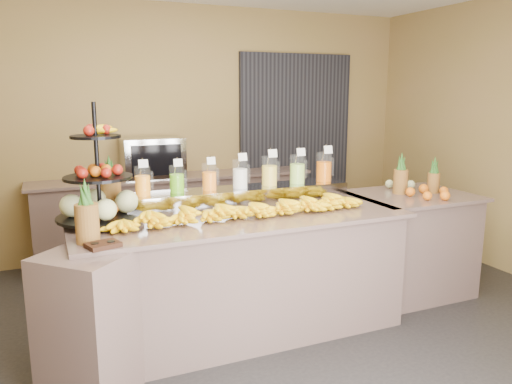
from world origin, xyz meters
TOP-DOWN VIEW (x-y plane):
  - ground at (0.00, 0.00)m, footprint 6.00×6.00m
  - room_envelope at (0.19, 0.79)m, footprint 6.04×5.02m
  - buffet_counter at (-0.12, 0.26)m, footprint 2.75×1.25m
  - right_counter at (1.70, 0.40)m, footprint 1.08×0.88m
  - back_ledge at (0.00, 2.25)m, footprint 3.10×0.55m
  - pitcher_tray at (0.11, 0.58)m, footprint 1.85×0.30m
  - juice_pitcher_orange_a at (-0.67, 0.58)m, footprint 0.12×0.12m
  - juice_pitcher_green at (-0.41, 0.58)m, footprint 0.11×0.12m
  - juice_pitcher_orange_b at (-0.15, 0.58)m, footprint 0.12×0.12m
  - juice_pitcher_milk at (0.11, 0.58)m, footprint 0.12×0.13m
  - juice_pitcher_lemon at (0.37, 0.58)m, footprint 0.13×0.14m
  - juice_pitcher_lime at (0.63, 0.58)m, footprint 0.13×0.13m
  - juice_pitcher_orange_c at (0.89, 0.58)m, footprint 0.13×0.14m
  - banana_heap at (0.03, 0.22)m, footprint 2.01×0.18m
  - fruit_stand at (-0.96, 0.46)m, footprint 0.60×0.60m
  - condiment_caddy at (-1.05, -0.12)m, footprint 0.22×0.19m
  - pineapple_left_a at (-1.12, 0.01)m, footprint 0.14×0.14m
  - pineapple_left_b at (-0.89, 0.70)m, footprint 0.16×0.16m
  - right_fruit_pile at (1.76, 0.33)m, footprint 0.42×0.40m
  - oven_warmer at (-0.26, 2.25)m, footprint 0.65×0.45m

SIDE VIEW (x-z plane):
  - ground at x=0.00m, z-range 0.00..0.00m
  - buffet_counter at x=-0.12m, z-range 0.00..0.93m
  - back_ledge at x=0.00m, z-range 0.00..0.93m
  - right_counter at x=1.70m, z-range 0.00..0.93m
  - condiment_caddy at x=-1.05m, z-range 0.93..0.96m
  - right_fruit_pile at x=1.76m, z-range 0.89..1.11m
  - banana_heap at x=0.03m, z-range 0.92..1.09m
  - pitcher_tray at x=0.11m, z-range 0.93..1.08m
  - pineapple_left_a at x=-1.12m, z-range 0.88..1.28m
  - pineapple_left_b at x=-0.89m, z-range 0.88..1.33m
  - oven_warmer at x=-0.26m, z-range 0.93..1.36m
  - fruit_stand at x=-0.96m, z-range 0.72..1.57m
  - juice_pitcher_green at x=-0.41m, z-range 1.03..1.31m
  - juice_pitcher_orange_b at x=-0.15m, z-range 1.03..1.31m
  - juice_pitcher_orange_a at x=-0.67m, z-range 1.03..1.32m
  - juice_pitcher_milk at x=0.11m, z-range 1.03..1.33m
  - juice_pitcher_lime at x=0.63m, z-range 1.03..1.34m
  - juice_pitcher_lemon at x=0.37m, z-range 1.03..1.35m
  - juice_pitcher_orange_c at x=0.89m, z-range 1.03..1.35m
  - room_envelope at x=0.19m, z-range 0.47..3.29m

